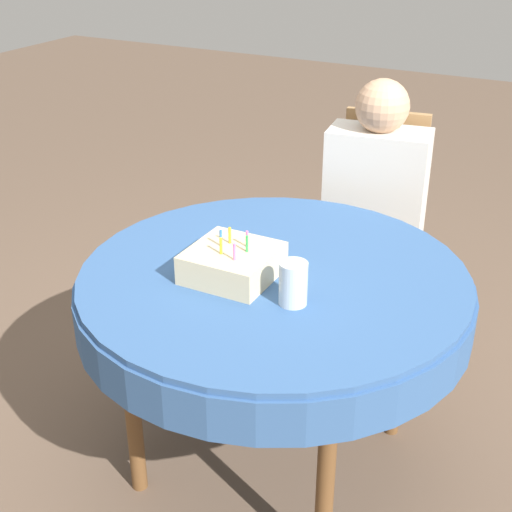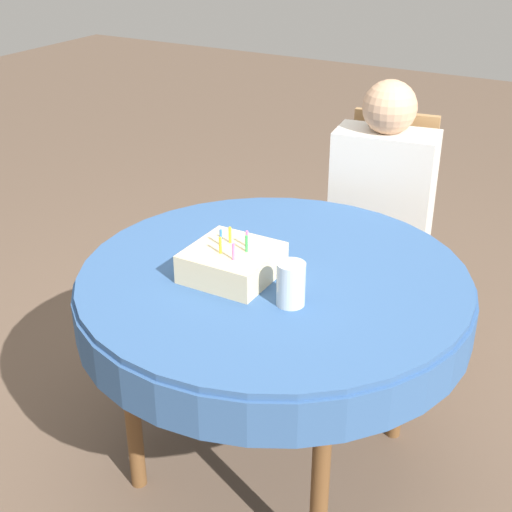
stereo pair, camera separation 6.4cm
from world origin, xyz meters
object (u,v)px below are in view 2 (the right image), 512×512
Objects in this scene: person at (381,198)px; drinking_glass at (291,284)px; birthday_cake at (232,263)px; chair at (382,230)px.

person is 0.96m from drinking_glass.
birthday_cake is 1.95× the size of drinking_glass.
chair is at bearing 95.89° from drinking_glass.
chair is 3.97× the size of birthday_cake.
chair is 0.20m from person.
birthday_cake is 0.23m from drinking_glass.
drinking_glass is (0.11, -1.04, 0.28)m from chair.
person is at bearing 95.65° from drinking_glass.
birthday_cake is (-0.13, -0.89, 0.09)m from person.
chair is 7.76× the size of drinking_glass.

